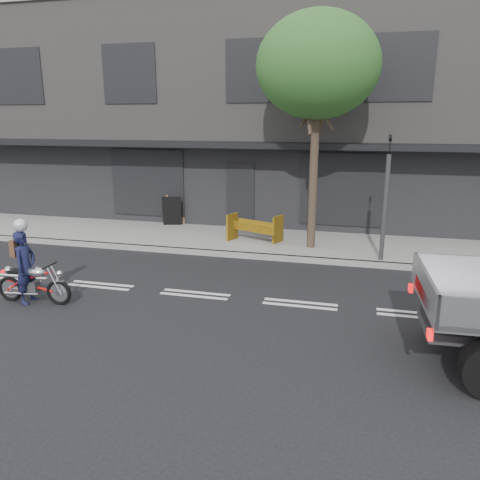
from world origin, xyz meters
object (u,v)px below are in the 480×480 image
object	(u,v)px
street_tree	(318,66)
construction_barrier	(253,229)
traffic_light_pole	(385,206)
rider	(26,267)
sandwich_board	(172,211)
motorcycle	(33,282)

from	to	relation	value
street_tree	construction_barrier	bearing A→B (deg)	178.63
street_tree	traffic_light_pole	size ratio (longest dim) A/B	1.93
traffic_light_pole	rider	world-z (taller)	traffic_light_pole
street_tree	sandwich_board	xyz separation A→B (m)	(-5.15, 1.72, -4.60)
construction_barrier	motorcycle	bearing A→B (deg)	-123.40
traffic_light_pole	rider	bearing A→B (deg)	-148.52
rider	traffic_light_pole	bearing A→B (deg)	-61.44
street_tree	rider	world-z (taller)	street_tree
motorcycle	construction_barrier	xyz separation A→B (m)	(3.65, 5.54, 0.13)
construction_barrier	traffic_light_pole	bearing A→B (deg)	-13.28
construction_barrier	sandwich_board	distance (m)	3.76
street_tree	motorcycle	xyz separation A→B (m)	(-5.43, -5.49, -4.82)
traffic_light_pole	sandwich_board	xyz separation A→B (m)	(-7.15, 2.57, -0.97)
motorcycle	construction_barrier	size ratio (longest dim) A/B	1.11
traffic_light_pole	sandwich_board	size ratio (longest dim) A/B	3.31
traffic_light_pole	construction_barrier	world-z (taller)	traffic_light_pole
motorcycle	construction_barrier	distance (m)	6.63
street_tree	motorcycle	world-z (taller)	street_tree
traffic_light_pole	rider	distance (m)	8.93
traffic_light_pole	construction_barrier	size ratio (longest dim) A/B	2.22
construction_barrier	sandwich_board	bearing A→B (deg)	153.51
rider	construction_barrier	bearing A→B (deg)	-37.39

